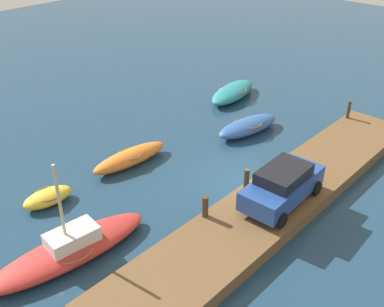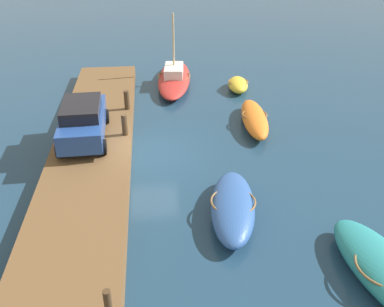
% 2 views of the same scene
% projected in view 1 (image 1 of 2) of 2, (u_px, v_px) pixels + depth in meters
% --- Properties ---
extents(ground_plane, '(84.00, 84.00, 0.00)m').
position_uv_depth(ground_plane, '(239.00, 184.00, 22.05)').
color(ground_plane, navy).
extents(dock_platform, '(20.41, 3.30, 0.62)m').
position_uv_depth(dock_platform, '(282.00, 198.00, 20.51)').
color(dock_platform, brown).
rests_on(dock_platform, ground_plane).
extents(motorboat_teal, '(4.89, 2.56, 0.84)m').
position_uv_depth(motorboat_teal, '(233.00, 92.00, 30.81)').
color(motorboat_teal, teal).
rests_on(motorboat_teal, ground_plane).
extents(rowboat_orange, '(4.40, 1.49, 0.78)m').
position_uv_depth(rowboat_orange, '(130.00, 157.00, 23.40)').
color(rowboat_orange, orange).
rests_on(rowboat_orange, ground_plane).
extents(rowboat_blue, '(4.41, 2.18, 0.84)m').
position_uv_depth(rowboat_blue, '(248.00, 126.00, 26.42)').
color(rowboat_blue, '#2D569E').
rests_on(rowboat_blue, ground_plane).
extents(sailboat_red, '(6.75, 2.59, 4.18)m').
position_uv_depth(sailboat_red, '(70.00, 248.00, 17.45)').
color(sailboat_red, '#B72D28').
rests_on(sailboat_red, ground_plane).
extents(dinghy_yellow, '(2.36, 1.36, 0.68)m').
position_uv_depth(dinghy_yellow, '(48.00, 197.00, 20.48)').
color(dinghy_yellow, gold).
rests_on(dinghy_yellow, ground_plane).
extents(mooring_post_west, '(0.26, 0.26, 0.95)m').
position_uv_depth(mooring_post_west, '(205.00, 207.00, 18.64)').
color(mooring_post_west, '#47331E').
rests_on(mooring_post_west, dock_platform).
extents(mooring_post_mid_west, '(0.25, 0.25, 0.96)m').
position_uv_depth(mooring_post_mid_west, '(246.00, 179.00, 20.40)').
color(mooring_post_mid_west, '#47331E').
rests_on(mooring_post_mid_west, dock_platform).
extents(mooring_post_mid_east, '(0.19, 0.19, 1.04)m').
position_uv_depth(mooring_post_mid_east, '(349.00, 110.00, 26.67)').
color(mooring_post_mid_east, '#47331E').
rests_on(mooring_post_mid_east, dock_platform).
extents(parked_car, '(4.25, 2.12, 1.66)m').
position_uv_depth(parked_car, '(283.00, 185.00, 19.31)').
color(parked_car, '#234793').
rests_on(parked_car, dock_platform).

